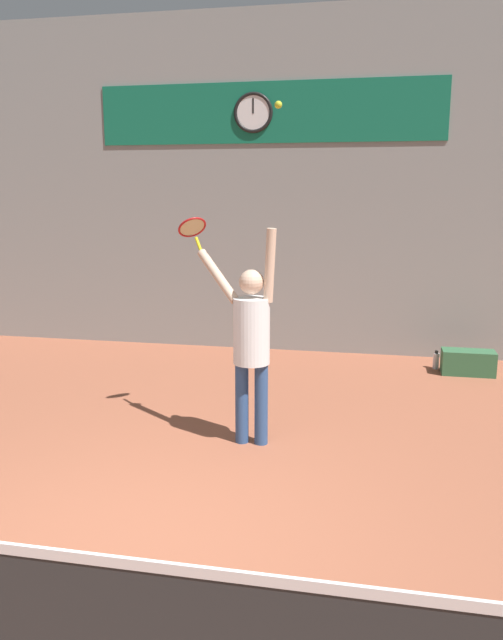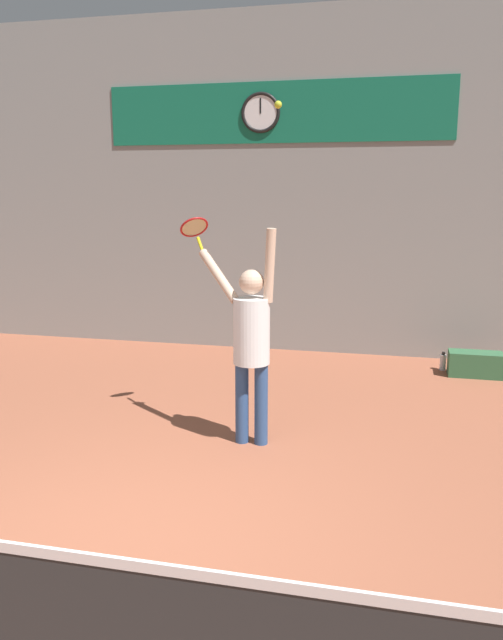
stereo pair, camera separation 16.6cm
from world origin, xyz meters
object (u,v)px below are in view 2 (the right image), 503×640
object	(u,v)px
scoreboard_clock	(261,113)
water_bottle	(443,362)
tennis_player	(251,337)
tennis_ball	(278,105)
tennis_racket	(195,229)
equipment_bag	(475,364)

from	to	relation	value
scoreboard_clock	water_bottle	size ratio (longest dim) A/B	2.23
scoreboard_clock	tennis_player	world-z (taller)	scoreboard_clock
scoreboard_clock	tennis_ball	bearing A→B (deg)	-75.50
tennis_player	scoreboard_clock	bearing A→B (deg)	100.84
tennis_player	tennis_ball	xyz separation A→B (m)	(0.25, -0.03, 2.10)
tennis_ball	tennis_player	bearing A→B (deg)	173.86
tennis_ball	water_bottle	xyz separation A→B (m)	(1.77, 3.08, -3.06)
tennis_player	tennis_racket	size ratio (longest dim) A/B	5.57
water_bottle	equipment_bag	world-z (taller)	equipment_bag
scoreboard_clock	water_bottle	xyz separation A→B (m)	(2.72, -0.59, -3.43)
equipment_bag	tennis_player	bearing A→B (deg)	-130.27
tennis_player	tennis_racket	distance (m)	1.31
scoreboard_clock	tennis_ball	world-z (taller)	scoreboard_clock
tennis_racket	tennis_player	bearing A→B (deg)	-35.41
tennis_player	tennis_ball	size ratio (longest dim) A/B	31.70
tennis_player	tennis_ball	distance (m)	2.12
scoreboard_clock	water_bottle	distance (m)	4.42
scoreboard_clock	equipment_bag	xyz separation A→B (m)	(3.12, -0.79, -3.39)
tennis_racket	tennis_ball	world-z (taller)	tennis_ball
tennis_ball	scoreboard_clock	bearing A→B (deg)	104.50
scoreboard_clock	tennis_racket	xyz separation A→B (m)	(-0.01, -3.14, -1.49)
tennis_racket	equipment_bag	xyz separation A→B (m)	(3.13, 2.35, -1.89)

